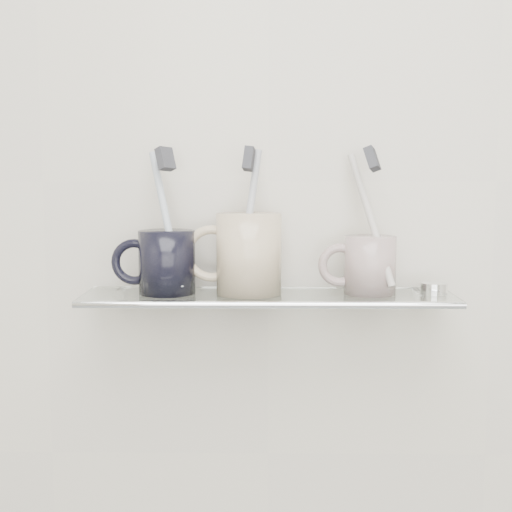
{
  "coord_description": "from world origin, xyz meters",
  "views": [
    {
      "loc": [
        -0.0,
        0.09,
        1.27
      ],
      "look_at": [
        -0.02,
        1.04,
        1.15
      ],
      "focal_mm": 50.0,
      "sensor_mm": 36.0,
      "label": 1
    }
  ],
  "objects_px": {
    "shelf_glass": "(268,297)",
    "mug_left": "(167,262)",
    "mug_right": "(370,265)",
    "mug_center": "(249,254)"
  },
  "relations": [
    {
      "from": "shelf_glass",
      "to": "mug_left",
      "type": "bearing_deg",
      "value": 177.91
    },
    {
      "from": "shelf_glass",
      "to": "mug_center",
      "type": "xyz_separation_m",
      "value": [
        -0.03,
        0.0,
        0.06
      ]
    },
    {
      "from": "mug_center",
      "to": "shelf_glass",
      "type": "bearing_deg",
      "value": -9.37
    },
    {
      "from": "mug_left",
      "to": "mug_center",
      "type": "distance_m",
      "value": 0.11
    },
    {
      "from": "shelf_glass",
      "to": "mug_left",
      "type": "distance_m",
      "value": 0.14
    },
    {
      "from": "shelf_glass",
      "to": "mug_center",
      "type": "distance_m",
      "value": 0.06
    },
    {
      "from": "shelf_glass",
      "to": "mug_right",
      "type": "height_order",
      "value": "mug_right"
    },
    {
      "from": "shelf_glass",
      "to": "mug_left",
      "type": "height_order",
      "value": "mug_left"
    },
    {
      "from": "shelf_glass",
      "to": "mug_center",
      "type": "relative_size",
      "value": 4.6
    },
    {
      "from": "mug_left",
      "to": "mug_center",
      "type": "bearing_deg",
      "value": -12.77
    }
  ]
}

